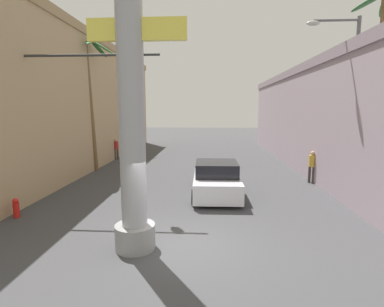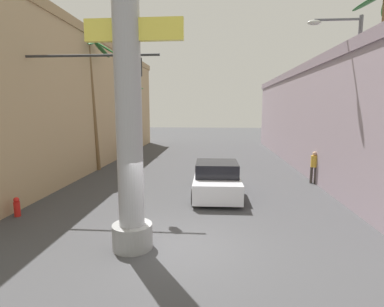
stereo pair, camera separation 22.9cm
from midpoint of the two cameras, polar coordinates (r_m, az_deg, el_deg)
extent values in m
plane|color=#424244|center=(18.54, 1.70, -3.66)|extent=(90.35, 90.35, 0.00)
cube|color=tan|center=(23.43, -25.07, 8.20)|extent=(8.00, 27.65, 8.22)
cube|color=#9E7F56|center=(23.87, -25.77, 18.70)|extent=(8.16, 28.20, 0.50)
cube|color=#9E8C99|center=(23.06, 29.54, 5.30)|extent=(8.66, 27.86, 6.11)
cube|color=gray|center=(23.18, 30.15, 13.47)|extent=(8.84, 28.42, 0.50)
cylinder|color=#9E9EA3|center=(8.19, -11.37, 14.29)|extent=(0.70, 0.70, 9.50)
cylinder|color=gray|center=(8.89, -10.52, -15.21)|extent=(1.12, 1.12, 0.70)
cube|color=#F2E04C|center=(8.34, -10.19, 22.18)|extent=(2.55, 0.17, 0.56)
cylinder|color=#59595E|center=(14.60, 28.89, 7.18)|extent=(0.16, 0.16, 7.67)
cylinder|color=#59595E|center=(14.70, 26.45, 21.89)|extent=(1.85, 0.10, 0.10)
ellipsoid|color=beige|center=(14.38, 22.73, 22.02)|extent=(0.56, 0.28, 0.20)
cylinder|color=#333333|center=(14.11, -28.65, 3.94)|extent=(0.14, 0.14, 6.07)
cylinder|color=#333333|center=(12.94, -18.61, 17.27)|extent=(5.63, 0.10, 0.10)
cube|color=black|center=(12.26, -9.65, 15.96)|extent=(0.24, 0.24, 0.70)
sphere|color=red|center=(12.17, -9.83, 17.06)|extent=(0.14, 0.14, 0.14)
sphere|color=yellow|center=(12.14, -9.80, 16.04)|extent=(0.14, 0.14, 0.14)
sphere|color=green|center=(12.11, -9.77, 15.01)|extent=(0.14, 0.14, 0.14)
cylinder|color=black|center=(15.60, 1.46, -4.78)|extent=(0.23, 0.64, 0.64)
cylinder|color=black|center=(15.66, 8.44, -4.83)|extent=(0.23, 0.64, 0.64)
cylinder|color=black|center=(12.40, 0.94, -8.29)|extent=(0.23, 0.64, 0.64)
cylinder|color=black|center=(12.47, 9.77, -8.32)|extent=(0.23, 0.64, 0.64)
cube|color=silver|center=(13.94, 5.15, -5.42)|extent=(2.08, 4.77, 0.80)
cube|color=black|center=(13.44, 5.24, -2.88)|extent=(1.87, 2.02, 0.60)
cylinder|color=brown|center=(13.19, 32.83, 7.52)|extent=(0.58, 0.38, 7.98)
ellipsoid|color=#275C2D|center=(13.89, 31.52, 23.71)|extent=(1.22, 1.24, 0.59)
cylinder|color=brown|center=(27.30, -12.22, 6.43)|extent=(0.40, 0.43, 6.03)
ellipsoid|color=#27722D|center=(27.11, -10.69, 12.51)|extent=(1.67, 0.40, 0.63)
ellipsoid|color=#28752D|center=(27.98, -11.20, 12.11)|extent=(1.02, 1.52, 0.99)
ellipsoid|color=#28742D|center=(28.01, -13.61, 12.13)|extent=(1.54, 1.16, 0.85)
ellipsoid|color=#2A6F2D|center=(26.95, -14.06, 12.39)|extent=(1.40, 1.44, 0.69)
ellipsoid|color=#306E2D|center=(26.51, -12.28, 12.37)|extent=(0.92, 1.60, 0.89)
cylinder|color=brown|center=(19.77, -17.96, 8.06)|extent=(0.45, 0.68, 7.79)
ellipsoid|color=#206E2D|center=(19.71, -15.90, 18.84)|extent=(1.33, 0.40, 0.86)
ellipsoid|color=#28612D|center=(20.47, -16.49, 18.42)|extent=(0.84, 1.36, 0.85)
ellipsoid|color=#27652D|center=(20.56, -19.24, 18.47)|extent=(1.38, 1.07, 0.63)
ellipsoid|color=#20732D|center=(19.79, -20.18, 18.65)|extent=(1.30, 1.07, 0.81)
ellipsoid|color=#25612D|center=(19.26, -18.36, 19.34)|extent=(0.69, 1.49, 0.51)
cylinder|color=#3F3833|center=(24.04, -13.21, -0.07)|extent=(0.14, 0.14, 0.83)
cylinder|color=#3F3833|center=(23.97, -13.66, -0.11)|extent=(0.14, 0.14, 0.83)
cylinder|color=#B22626|center=(23.92, -13.49, 1.57)|extent=(0.48, 0.48, 0.57)
sphere|color=tan|center=(23.87, -13.52, 2.50)|extent=(0.22, 0.22, 0.22)
cylinder|color=#3F3833|center=(17.12, 22.79, -3.85)|extent=(0.14, 0.14, 0.88)
cylinder|color=#3F3833|center=(17.11, 22.13, -3.81)|extent=(0.14, 0.14, 0.88)
cylinder|color=gold|center=(16.99, 22.60, -1.39)|extent=(0.42, 0.42, 0.60)
sphere|color=tan|center=(16.92, 22.68, -0.02)|extent=(0.22, 0.22, 0.22)
cylinder|color=red|center=(12.78, -29.91, -9.16)|extent=(0.22, 0.22, 0.55)
sphere|color=red|center=(12.69, -30.02, -7.67)|extent=(0.20, 0.20, 0.20)
camera|label=1|loc=(0.11, -89.48, 0.08)|focal=28.00mm
camera|label=2|loc=(0.11, 90.52, -0.08)|focal=28.00mm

